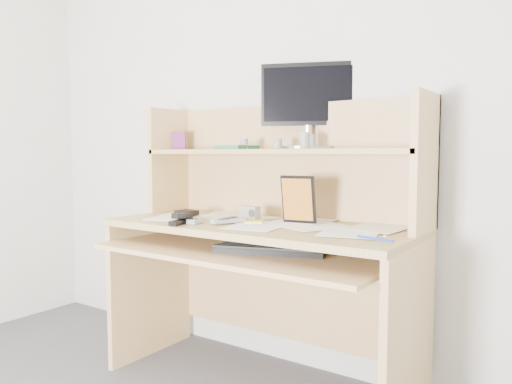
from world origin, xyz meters
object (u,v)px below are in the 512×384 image
Objects in this scene: desk at (268,233)px; monitor at (310,103)px; tv_remote at (228,221)px; game_case at (298,199)px; keyboard at (271,249)px.

monitor is (0.11, 0.18, 0.60)m from desk.
game_case is at bearing 49.11° from tv_remote.
monitor is at bearing 57.10° from desk.
tv_remote is (-0.24, 0.01, 0.10)m from keyboard.
desk is at bearing -144.67° from monitor.
monitor is (-0.02, 0.35, 0.63)m from keyboard.
keyboard is at bearing -53.44° from desk.
desk is 0.21m from tv_remote.
desk is 0.22m from keyboard.
monitor is at bearing 73.75° from keyboard.
keyboard is (0.13, -0.18, -0.03)m from desk.
monitor is at bearing 95.60° from game_case.
tv_remote is 0.36× the size of monitor.
monitor is (-0.05, 0.19, 0.43)m from game_case.
desk reaches higher than game_case.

